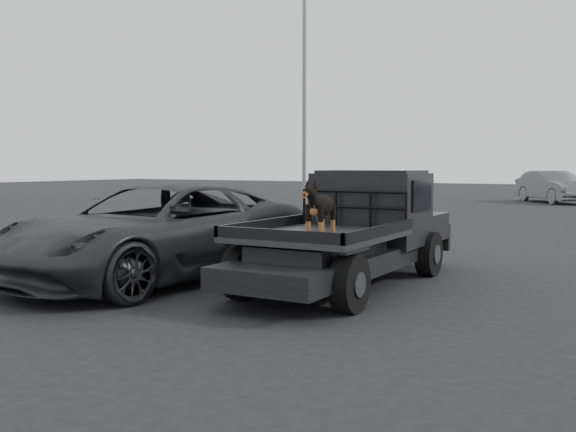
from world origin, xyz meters
The scene contains 8 objects.
ground centered at (0.00, 0.00, 0.00)m, with size 120.00×120.00×0.00m, color black.
flatbed_ute centered at (-0.77, 2.23, 0.46)m, with size 2.00×5.40×0.92m, color black, non-canonical shape.
ute_cab centered at (-0.77, 3.18, 1.36)m, with size 1.72×1.30×0.88m, color black, non-canonical shape.
headache_rack centered at (-0.77, 2.43, 1.20)m, with size 1.80×0.08×0.55m, color black, non-canonical shape.
dog centered at (-0.46, 0.74, 1.29)m, with size 0.32×0.60×0.74m, color black, non-canonical shape.
parked_suv centered at (-3.69, 1.16, 0.79)m, with size 2.62×5.67×1.58m, color #292A2E.
distant_car_a centered at (-1.31, 27.77, 0.80)m, with size 1.70×4.89×1.61m, color #545459.
floodlight_near centered at (-10.67, 18.79, 7.71)m, with size 1.08×0.28×14.22m.
Camera 1 is at (3.45, -6.82, 1.88)m, focal length 40.00 mm.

